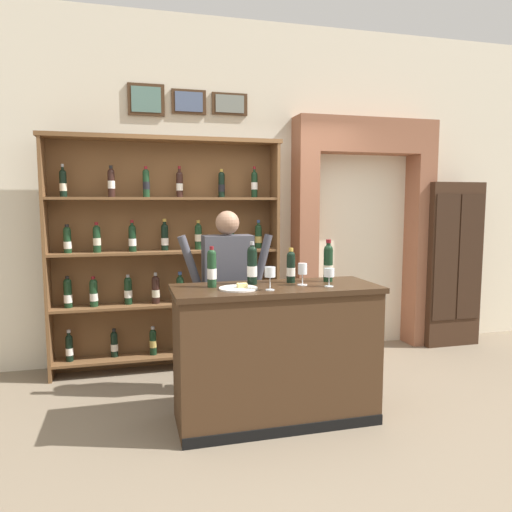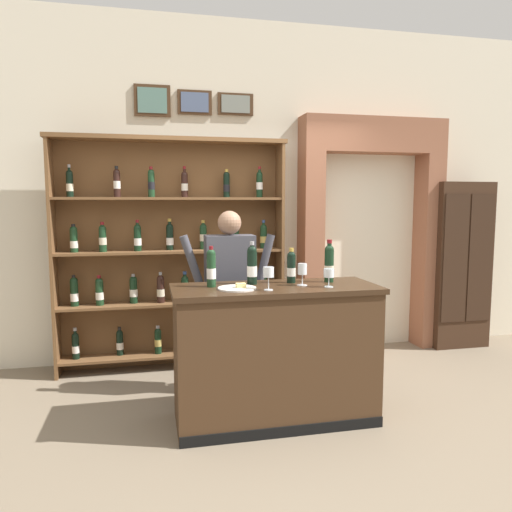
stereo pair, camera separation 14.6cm
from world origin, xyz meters
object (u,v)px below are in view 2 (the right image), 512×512
shopkeeper (230,282)px  wine_glass_center (329,274)px  cheese_plate (238,288)px  wine_glass_spare (269,273)px  wine_shelf (172,250)px  tasting_bottle_vin_santo (211,268)px  tasting_bottle_rosso (252,265)px  wine_glass_left (302,271)px  tasting_bottle_riserva (329,263)px  tasting_counter (275,354)px  side_cabinet (457,264)px  tasting_bottle_chianti (291,267)px

shopkeeper → wine_glass_center: (0.62, -0.73, 0.16)m
cheese_plate → shopkeeper: bearing=85.4°
wine_glass_spare → cheese_plate: 0.25m
cheese_plate → wine_shelf: bearing=104.9°
wine_shelf → wine_glass_center: size_ratio=16.61×
tasting_bottle_vin_santo → tasting_bottle_rosso: size_ratio=0.92×
wine_shelf → wine_glass_left: (0.90, -1.43, -0.03)m
tasting_bottle_rosso → tasting_bottle_riserva: tasting_bottle_riserva is taller
tasting_counter → wine_glass_left: 0.66m
tasting_bottle_riserva → wine_glass_center: 0.24m
tasting_counter → tasting_bottle_riserva: tasting_bottle_riserva is taller
tasting_bottle_vin_santo → wine_glass_spare: (0.38, -0.23, -0.02)m
side_cabinet → wine_glass_center: size_ratio=13.74×
wine_shelf → tasting_counter: (0.69, -1.42, -0.67)m
shopkeeper → tasting_bottle_rosso: (0.09, -0.48, 0.21)m
wine_glass_spare → wine_glass_left: bearing=25.1°
shopkeeper → wine_glass_spare: size_ratio=9.51×
tasting_bottle_rosso → tasting_bottle_riserva: (0.61, -0.03, 0.00)m
tasting_bottle_vin_santo → wine_glass_spare: bearing=-31.3°
tasting_bottle_riserva → wine_glass_left: bearing=-156.8°
tasting_bottle_chianti → wine_glass_left: 0.15m
wine_glass_left → shopkeeper: bearing=126.1°
tasting_bottle_chianti → wine_glass_center: (0.21, -0.25, -0.03)m
wine_glass_spare → wine_glass_center: 0.47m
wine_glass_spare → wine_glass_center: wine_glass_spare is taller
tasting_bottle_vin_santo → tasting_bottle_chianti: tasting_bottle_vin_santo is taller
wine_shelf → shopkeeper: bearing=-61.3°
shopkeeper → tasting_bottle_chianti: size_ratio=5.85×
tasting_counter → wine_glass_spare: bearing=-121.4°
shopkeeper → tasting_bottle_rosso: bearing=-78.9°
tasting_bottle_riserva → tasting_bottle_chianti: bearing=174.6°
tasting_counter → cheese_plate: (-0.30, -0.06, 0.53)m
shopkeeper → wine_glass_left: bearing=-53.9°
side_cabinet → tasting_bottle_chianti: bearing=-150.5°
wine_glass_spare → cheese_plate: wine_glass_spare is taller
side_cabinet → cheese_plate: bearing=-151.7°
tasting_bottle_chianti → wine_shelf: bearing=123.3°
tasting_bottle_rosso → wine_glass_center: size_ratio=2.39×
wine_shelf → shopkeeper: (0.45, -0.82, -0.21)m
tasting_counter → tasting_bottle_vin_santo: tasting_bottle_vin_santo is taller
tasting_bottle_chianti → wine_glass_center: size_ratio=1.98×
tasting_bottle_vin_santo → shopkeeper: bearing=66.8°
tasting_bottle_vin_santo → wine_glass_center: size_ratio=2.20×
tasting_bottle_vin_santo → cheese_plate: bearing=-38.6°
wine_glass_spare → tasting_bottle_chianti: bearing=47.7°
shopkeeper → wine_glass_spare: shopkeeper is taller
tasting_bottle_rosso → wine_glass_center: (0.52, -0.25, -0.05)m
cheese_plate → tasting_bottle_chianti: bearing=21.8°
wine_glass_spare → tasting_bottle_vin_santo: bearing=148.7°
tasting_bottle_rosso → cheese_plate: 0.27m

